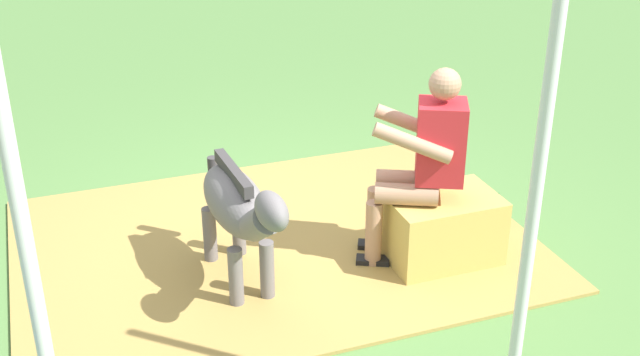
% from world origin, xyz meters
% --- Properties ---
extents(ground_plane, '(24.00, 24.00, 0.00)m').
position_xyz_m(ground_plane, '(0.00, 0.00, 0.00)').
color(ground_plane, '#568442').
extents(hay_patch, '(3.49, 2.56, 0.02)m').
position_xyz_m(hay_patch, '(0.13, -0.14, 0.01)').
color(hay_patch, '#AD8C47').
rests_on(hay_patch, ground).
extents(hay_bale, '(0.73, 0.50, 0.47)m').
position_xyz_m(hay_bale, '(-0.86, 0.43, 0.24)').
color(hay_bale, tan).
rests_on(hay_bale, ground).
extents(person_seated, '(0.72, 0.59, 1.35)m').
position_xyz_m(person_seated, '(-0.71, 0.38, 0.75)').
color(person_seated, tan).
rests_on(person_seated, ground).
extents(pony_standing, '(0.37, 1.35, 0.93)m').
position_xyz_m(pony_standing, '(0.47, 0.30, 0.57)').
color(pony_standing, slate).
rests_on(pony_standing, ground).
extents(soda_bottle, '(0.07, 0.07, 0.28)m').
position_xyz_m(soda_bottle, '(-1.46, 0.16, 0.13)').
color(soda_bottle, '#197233').
rests_on(soda_bottle, ground).
extents(tent_pole_left, '(0.06, 0.06, 2.31)m').
position_xyz_m(tent_pole_left, '(-0.41, 1.98, 1.15)').
color(tent_pole_left, silver).
rests_on(tent_pole_left, ground).
extents(tent_pole_right, '(0.06, 0.06, 2.31)m').
position_xyz_m(tent_pole_right, '(1.62, 1.91, 1.15)').
color(tent_pole_right, silver).
rests_on(tent_pole_right, ground).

